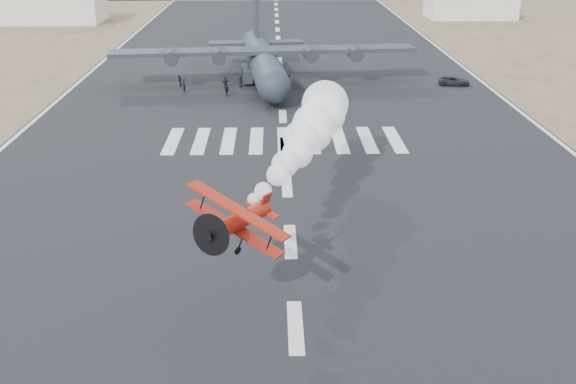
{
  "coord_description": "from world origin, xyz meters",
  "views": [
    {
      "loc": [
        -1.26,
        -24.76,
        22.57
      ],
      "look_at": [
        -0.17,
        23.82,
        4.0
      ],
      "focal_mm": 45.0,
      "sensor_mm": 36.0,
      "label": 1
    }
  ],
  "objects_px": {
    "crew_c": "(270,82)",
    "crew_d": "(227,90)",
    "hangar_left": "(49,7)",
    "support_vehicle": "(454,81)",
    "crew_b": "(289,81)",
    "crew_e": "(240,81)",
    "crew_f": "(226,82)",
    "crew_h": "(179,81)",
    "crew_a": "(184,85)",
    "crew_g": "(257,86)",
    "transport_aircraft": "(263,59)",
    "hangar_right": "(470,5)",
    "aerobatic_biplane": "(239,221)"
  },
  "relations": [
    {
      "from": "crew_a",
      "to": "crew_g",
      "type": "height_order",
      "value": "crew_a"
    },
    {
      "from": "support_vehicle",
      "to": "crew_e",
      "type": "xyz_separation_m",
      "value": [
        -30.53,
        -0.36,
        0.18
      ]
    },
    {
      "from": "transport_aircraft",
      "to": "crew_c",
      "type": "distance_m",
      "value": 4.8
    },
    {
      "from": "crew_b",
      "to": "crew_d",
      "type": "bearing_deg",
      "value": 132.98
    },
    {
      "from": "crew_e",
      "to": "hangar_right",
      "type": "bearing_deg",
      "value": 156.01
    },
    {
      "from": "crew_c",
      "to": "crew_h",
      "type": "relative_size",
      "value": 1.07
    },
    {
      "from": "transport_aircraft",
      "to": "crew_a",
      "type": "distance_m",
      "value": 12.94
    },
    {
      "from": "transport_aircraft",
      "to": "crew_b",
      "type": "height_order",
      "value": "transport_aircraft"
    },
    {
      "from": "hangar_left",
      "to": "crew_h",
      "type": "distance_m",
      "value": 78.07
    },
    {
      "from": "crew_d",
      "to": "crew_g",
      "type": "height_order",
      "value": "same"
    },
    {
      "from": "support_vehicle",
      "to": "crew_a",
      "type": "distance_m",
      "value": 38.36
    },
    {
      "from": "crew_b",
      "to": "crew_e",
      "type": "xyz_separation_m",
      "value": [
        -6.86,
        -0.25,
        -0.02
      ]
    },
    {
      "from": "crew_a",
      "to": "crew_e",
      "type": "xyz_separation_m",
      "value": [
        7.68,
        3.06,
        -0.14
      ]
    },
    {
      "from": "crew_a",
      "to": "crew_g",
      "type": "bearing_deg",
      "value": 95.37
    },
    {
      "from": "crew_f",
      "to": "crew_h",
      "type": "bearing_deg",
      "value": 127.38
    },
    {
      "from": "support_vehicle",
      "to": "crew_g",
      "type": "distance_m",
      "value": 28.34
    },
    {
      "from": "hangar_left",
      "to": "crew_a",
      "type": "distance_m",
      "value": 81.52
    },
    {
      "from": "crew_b",
      "to": "crew_e",
      "type": "distance_m",
      "value": 6.86
    },
    {
      "from": "hangar_left",
      "to": "crew_d",
      "type": "bearing_deg",
      "value": -59.01
    },
    {
      "from": "crew_f",
      "to": "crew_g",
      "type": "xyz_separation_m",
      "value": [
        4.46,
        -2.33,
        -0.0
      ]
    },
    {
      "from": "crew_c",
      "to": "crew_d",
      "type": "height_order",
      "value": "crew_c"
    },
    {
      "from": "support_vehicle",
      "to": "crew_b",
      "type": "distance_m",
      "value": 23.67
    },
    {
      "from": "support_vehicle",
      "to": "crew_a",
      "type": "bearing_deg",
      "value": 105.66
    },
    {
      "from": "aerobatic_biplane",
      "to": "crew_f",
      "type": "height_order",
      "value": "aerobatic_biplane"
    },
    {
      "from": "crew_a",
      "to": "crew_h",
      "type": "distance_m",
      "value": 3.53
    },
    {
      "from": "transport_aircraft",
      "to": "crew_b",
      "type": "distance_m",
      "value": 5.51
    },
    {
      "from": "support_vehicle",
      "to": "crew_c",
      "type": "bearing_deg",
      "value": 102.29
    },
    {
      "from": "crew_e",
      "to": "crew_c",
      "type": "bearing_deg",
      "value": 95.07
    },
    {
      "from": "aerobatic_biplane",
      "to": "crew_f",
      "type": "xyz_separation_m",
      "value": [
        -4.51,
        61.74,
        -5.24
      ]
    },
    {
      "from": "hangar_right",
      "to": "crew_h",
      "type": "distance_m",
      "value": 95.06
    },
    {
      "from": "hangar_left",
      "to": "crew_a",
      "type": "height_order",
      "value": "hangar_left"
    },
    {
      "from": "crew_e",
      "to": "crew_g",
      "type": "bearing_deg",
      "value": 48.35
    },
    {
      "from": "aerobatic_biplane",
      "to": "crew_f",
      "type": "bearing_deg",
      "value": 109.54
    },
    {
      "from": "aerobatic_biplane",
      "to": "crew_d",
      "type": "height_order",
      "value": "aerobatic_biplane"
    },
    {
      "from": "crew_d",
      "to": "crew_e",
      "type": "bearing_deg",
      "value": 8.09
    },
    {
      "from": "crew_a",
      "to": "crew_b",
      "type": "relative_size",
      "value": 1.15
    },
    {
      "from": "crew_h",
      "to": "crew_d",
      "type": "bearing_deg",
      "value": 52.38
    },
    {
      "from": "hangar_left",
      "to": "support_vehicle",
      "type": "xyz_separation_m",
      "value": [
        76.79,
        -68.34,
        -2.79
      ]
    },
    {
      "from": "crew_f",
      "to": "crew_a",
      "type": "bearing_deg",
      "value": 158.92
    },
    {
      "from": "crew_f",
      "to": "crew_h",
      "type": "distance_m",
      "value": 6.72
    },
    {
      "from": "crew_a",
      "to": "crew_e",
      "type": "height_order",
      "value": "crew_a"
    },
    {
      "from": "hangar_left",
      "to": "crew_h",
      "type": "bearing_deg",
      "value": -61.19
    },
    {
      "from": "crew_d",
      "to": "crew_f",
      "type": "bearing_deg",
      "value": 29.16
    },
    {
      "from": "transport_aircraft",
      "to": "crew_a",
      "type": "bearing_deg",
      "value": -154.1
    },
    {
      "from": "transport_aircraft",
      "to": "crew_d",
      "type": "xyz_separation_m",
      "value": [
        -4.81,
        -9.23,
        -2.41
      ]
    },
    {
      "from": "transport_aircraft",
      "to": "crew_c",
      "type": "height_order",
      "value": "transport_aircraft"
    },
    {
      "from": "crew_c",
      "to": "crew_e",
      "type": "distance_m",
      "value": 4.25
    },
    {
      "from": "crew_f",
      "to": "crew_g",
      "type": "height_order",
      "value": "crew_f"
    },
    {
      "from": "crew_c",
      "to": "crew_f",
      "type": "bearing_deg",
      "value": -15.4
    },
    {
      "from": "hangar_left",
      "to": "crew_f",
      "type": "relative_size",
      "value": 14.87
    }
  ]
}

